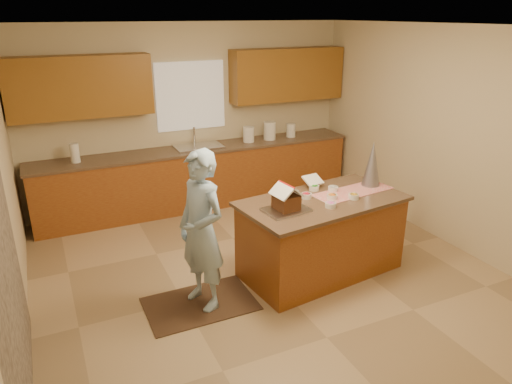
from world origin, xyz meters
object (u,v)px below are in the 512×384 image
boy (202,231)px  island_base (321,238)px  tinsel_tree (372,164)px  gingerbread_house (286,200)px

boy → island_base: bearing=73.1°
island_base → tinsel_tree: 1.06m
boy → gingerbread_house: size_ratio=5.35×
tinsel_tree → gingerbread_house: tinsel_tree is taller
gingerbread_house → boy: bearing=176.2°
island_base → tinsel_tree: bearing=3.7°
tinsel_tree → gingerbread_house: (-1.27, -0.26, -0.14)m
island_base → gingerbread_house: (-0.53, -0.11, 0.60)m
tinsel_tree → boy: (-2.17, -0.20, -0.34)m
boy → gingerbread_house: 0.92m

